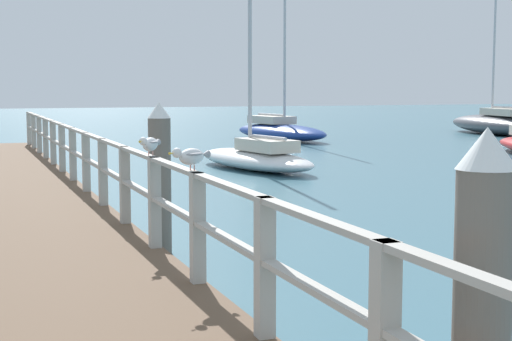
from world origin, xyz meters
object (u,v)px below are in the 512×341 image
at_px(dock_piling_near, 482,323).
at_px(seagull_foreground, 191,156).
at_px(dock_piling_far, 160,178).
at_px(boat_1, 280,130).
at_px(boat_3, 256,157).
at_px(boat_5, 497,123).
at_px(seagull_background, 150,143).

xyz_separation_m(dock_piling_near, seagull_foreground, (-0.39, 3.70, 0.51)).
distance_m(dock_piling_far, seagull_foreground, 2.85).
bearing_deg(boat_1, boat_3, 54.13).
bearing_deg(seagull_foreground, boat_5, -70.33).
bearing_deg(boat_5, seagull_background, -127.25).
bearing_deg(seagull_foreground, boat_3, -50.88).
bearing_deg(dock_piling_near, boat_3, 73.21).
distance_m(seagull_foreground, seagull_background, 1.62).
bearing_deg(boat_1, seagull_background, 53.61).
xyz_separation_m(seagull_background, boat_5, (20.17, 20.22, -0.98)).
distance_m(boat_3, boat_5, 18.20).
distance_m(dock_piling_far, boat_5, 27.48).
relative_size(dock_piling_far, boat_3, 0.33).
relative_size(dock_piling_far, boat_5, 0.22).
xyz_separation_m(dock_piling_near, seagull_background, (-0.39, 5.32, 0.51)).
xyz_separation_m(dock_piling_far, boat_3, (4.66, 8.96, -0.63)).
height_order(dock_piling_far, boat_5, boat_5).
bearing_deg(dock_piling_far, boat_3, 62.54).
xyz_separation_m(seagull_foreground, boat_1, (9.79, 21.70, -1.08)).
bearing_deg(boat_5, boat_1, -171.54).
height_order(boat_3, boat_5, boat_5).
bearing_deg(seagull_foreground, dock_piling_near, 158.37).
height_order(dock_piling_far, boat_3, boat_3).
bearing_deg(boat_5, dock_piling_far, -128.38).
bearing_deg(boat_1, seagull_foreground, 55.32).
bearing_deg(boat_3, boat_1, 54.03).
bearing_deg(seagull_foreground, boat_1, -51.90).
height_order(seagull_foreground, seagull_background, same).
bearing_deg(dock_piling_near, boat_5, 52.24).
distance_m(dock_piling_near, seagull_foreground, 3.75).
bearing_deg(dock_piling_far, seagull_foreground, -97.95).
distance_m(seagull_foreground, boat_5, 29.75).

